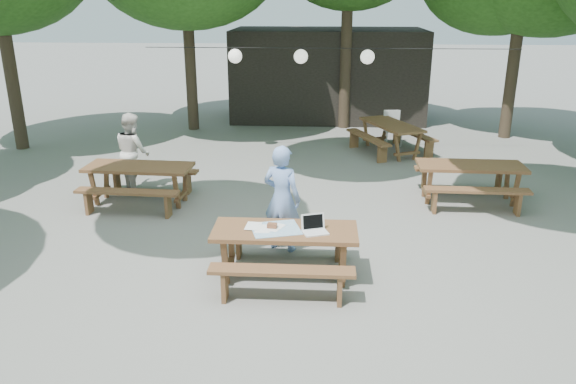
% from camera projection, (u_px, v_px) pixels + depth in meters
% --- Properties ---
extents(ground, '(80.00, 80.00, 0.00)m').
position_uv_depth(ground, '(297.00, 255.00, 8.67)').
color(ground, '#63625E').
rests_on(ground, ground).
extents(pavilion, '(6.00, 3.00, 2.80)m').
position_uv_depth(pavilion, '(328.00, 74.00, 18.06)').
color(pavilion, black).
rests_on(pavilion, ground).
extents(main_picnic_table, '(2.00, 1.58, 0.75)m').
position_uv_depth(main_picnic_table, '(285.00, 253.00, 7.85)').
color(main_picnic_table, '#58321F').
rests_on(main_picnic_table, ground).
extents(picnic_table_nw, '(2.04, 1.68, 0.75)m').
position_uv_depth(picnic_table_nw, '(140.00, 184.00, 10.74)').
color(picnic_table_nw, '#58321F').
rests_on(picnic_table_nw, ground).
extents(picnic_table_ne, '(2.02, 1.62, 0.75)m').
position_uv_depth(picnic_table_ne, '(469.00, 182.00, 10.81)').
color(picnic_table_ne, '#58321F').
rests_on(picnic_table_ne, ground).
extents(picnic_table_far_e, '(2.21, 2.37, 0.75)m').
position_uv_depth(picnic_table_far_e, '(391.00, 138.00, 14.21)').
color(picnic_table_far_e, '#58321F').
rests_on(picnic_table_far_e, ground).
extents(woman, '(0.72, 0.61, 1.68)m').
position_uv_depth(woman, '(282.00, 198.00, 8.63)').
color(woman, '#7B9DE0').
rests_on(woman, ground).
extents(second_person, '(0.95, 0.98, 1.58)m').
position_uv_depth(second_person, '(133.00, 151.00, 11.42)').
color(second_person, white).
rests_on(second_person, ground).
extents(plastic_chair, '(0.49, 0.49, 0.90)m').
position_uv_depth(plastic_chair, '(392.00, 135.00, 15.01)').
color(plastic_chair, silver).
rests_on(plastic_chair, ground).
extents(laptop, '(0.40, 0.35, 0.24)m').
position_uv_depth(laptop, '(314.00, 228.00, 7.63)').
color(laptop, white).
rests_on(laptop, main_picnic_table).
extents(tabletop_clutter, '(0.82, 0.71, 0.08)m').
position_uv_depth(tabletop_clutter, '(274.00, 228.00, 7.74)').
color(tabletop_clutter, teal).
rests_on(tabletop_clutter, main_picnic_table).
extents(paper_lanterns, '(9.00, 0.34, 0.38)m').
position_uv_depth(paper_lanterns, '(301.00, 56.00, 13.53)').
color(paper_lanterns, black).
rests_on(paper_lanterns, ground).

